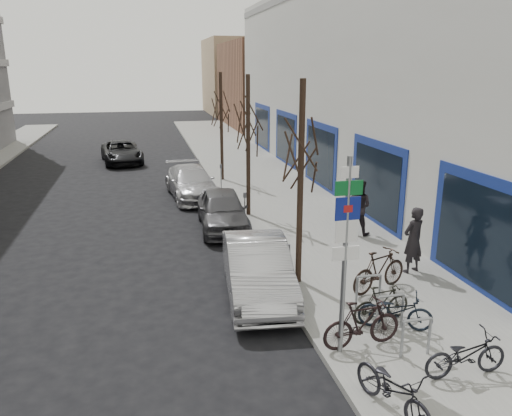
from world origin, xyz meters
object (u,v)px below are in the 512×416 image
tree_near (302,136)px  parked_car_front (257,268)px  bike_rack (390,308)px  tree_mid (248,113)px  bike_near_right (362,323)px  pedestrian_far (358,207)px  meter_back (221,175)px  pedestrian_near (413,240)px  meter_mid (245,206)px  bike_near_left (394,385)px  meter_front (288,263)px  lane_car (122,152)px  bike_far_inner (379,270)px  parked_car_back (191,183)px  highway_sign_pole (346,245)px  parked_car_mid (223,210)px  bike_mid_curb (396,308)px  tree_far (221,101)px  bike_mid_inner (382,303)px  bike_far_curb (466,351)px

tree_near → parked_car_front: size_ratio=1.22×
bike_rack → tree_mid: (-1.20, 9.40, 3.44)m
bike_near_right → pedestrian_far: size_ratio=0.90×
tree_mid → meter_back: bearing=96.4°
bike_rack → pedestrian_near: pedestrian_near is taller
meter_mid → pedestrian_far: bearing=-24.1°
parked_car_front → meter_mid: bearing=87.7°
tree_near → tree_mid: (0.00, 6.50, 0.00)m
bike_near_left → bike_near_right: (0.36, 2.03, -0.01)m
meter_front → meter_mid: (0.00, 5.50, 0.00)m
meter_front → lane_car: size_ratio=0.26×
bike_far_inner → parked_car_back: size_ratio=0.39×
meter_back → bike_near_left: 15.98m
highway_sign_pole → meter_mid: bearing=91.7°
bike_near_left → tree_near: bearing=73.4°
tree_near → parked_car_mid: size_ratio=1.31×
parked_car_mid → pedestrian_far: size_ratio=2.16×
bike_near_left → bike_far_inner: bearing=50.7°
meter_mid → parked_car_back: bearing=105.1°
bike_near_left → lane_car: (-5.14, 25.11, -0.02)m
parked_car_mid → pedestrian_far: bearing=-22.2°
bike_mid_curb → bike_near_left: bearing=175.9°
tree_far → parked_car_front: 13.74m
highway_sign_pole → meter_front: (-0.25, 3.01, -1.54)m
bike_rack → lane_car: bearing=105.9°
bike_rack → parked_car_front: parked_car_front is taller
highway_sign_pole → bike_mid_inner: (1.38, 0.98, -1.86)m
highway_sign_pole → bike_rack: bearing=23.6°
tree_far → meter_mid: tree_far is taller
meter_mid → tree_near: bearing=-84.9°
tree_near → meter_front: size_ratio=4.33×
pedestrian_near → pedestrian_far: (-0.12, 3.46, 0.02)m
bike_far_curb → bike_near_right: bearing=47.1°
bike_rack → bike_mid_curb: bike_mid_curb is taller
bike_rack → pedestrian_far: (1.99, 6.27, 0.47)m
tree_near → parked_car_front: tree_near is taller
meter_mid → bike_far_curb: bearing=-77.3°
bike_near_left → parked_car_mid: bearing=80.1°
tree_mid → bike_far_inner: 8.45m
parked_car_front → parked_car_mid: 5.69m
bike_mid_inner → tree_mid: bearing=-1.5°
tree_mid → parked_car_back: bearing=116.6°
bike_rack → meter_back: bearing=97.0°
bike_mid_inner → parked_car_front: parked_car_front is taller
bike_far_curb → pedestrian_near: (1.56, 4.72, 0.44)m
lane_car → pedestrian_far: (8.41, -16.27, 0.46)m
tree_far → meter_back: bearing=-100.2°
bike_mid_curb → parked_car_mid: parked_car_mid is taller
bike_near_right → pedestrian_far: (2.90, 6.81, 0.44)m
highway_sign_pole → bike_near_left: (0.13, -1.96, -1.77)m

